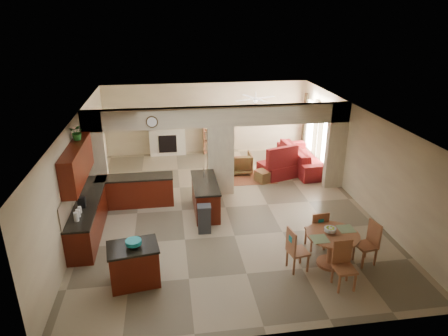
{
  "coord_description": "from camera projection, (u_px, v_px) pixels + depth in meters",
  "views": [
    {
      "loc": [
        -1.55,
        -10.38,
        5.47
      ],
      "look_at": [
        0.0,
        0.3,
        1.13
      ],
      "focal_mm": 32.0,
      "sensor_mm": 36.0,
      "label": 1
    }
  ],
  "objects": [
    {
      "name": "chair_west",
      "position": [
        295.0,
        248.0,
        8.78
      ],
      "size": [
        0.49,
        0.49,
        1.02
      ],
      "rotation": [
        0.0,
        0.0,
        1.74
      ],
      "color": "brown",
      "rests_on": "floor"
    },
    {
      "name": "ceiling",
      "position": [
        226.0,
        115.0,
        10.73
      ],
      "size": [
        10.0,
        10.0,
        0.0
      ],
      "primitive_type": "plane",
      "rotation": [
        3.14,
        0.0,
        0.0
      ],
      "color": "white",
      "rests_on": "wall_back"
    },
    {
      "name": "dining_table",
      "position": [
        332.0,
        244.0,
        8.97
      ],
      "size": [
        1.18,
        1.18,
        0.8
      ],
      "color": "brown",
      "rests_on": "floor"
    },
    {
      "name": "sofa",
      "position": [
        304.0,
        157.0,
        14.56
      ],
      "size": [
        2.9,
        1.28,
        0.83
      ],
      "primitive_type": "imported",
      "rotation": [
        0.0,
        0.0,
        1.63
      ],
      "color": "maroon",
      "rests_on": "floor"
    },
    {
      "name": "fruit_bowl",
      "position": [
        330.0,
        230.0,
        8.88
      ],
      "size": [
        0.27,
        0.27,
        0.14
      ],
      "primitive_type": "cylinder",
      "color": "#95BF29",
      "rests_on": "dining_table"
    },
    {
      "name": "wall_left",
      "position": [
        79.0,
        171.0,
        10.72
      ],
      "size": [
        0.0,
        10.0,
        10.0
      ],
      "primitive_type": "plane",
      "rotation": [
        1.57,
        0.0,
        1.57
      ],
      "color": "beige",
      "rests_on": "floor"
    },
    {
      "name": "chair_south",
      "position": [
        343.0,
        262.0,
        8.29
      ],
      "size": [
        0.43,
        0.44,
        1.02
      ],
      "rotation": [
        0.0,
        0.0,
        0.02
      ],
      "color": "brown",
      "rests_on": "floor"
    },
    {
      "name": "kitchen_counter",
      "position": [
        109.0,
        204.0,
        10.94
      ],
      "size": [
        2.52,
        3.29,
        1.48
      ],
      "color": "#471708",
      "rests_on": "floor"
    },
    {
      "name": "shelving_unit",
      "position": [
        216.0,
        131.0,
        15.92
      ],
      "size": [
        1.0,
        0.32,
        1.8
      ],
      "primitive_type": "cube",
      "color": "brown",
      "rests_on": "floor"
    },
    {
      "name": "partition_right_pier",
      "position": [
        336.0,
        146.0,
        12.67
      ],
      "size": [
        0.6,
        0.25,
        2.8
      ],
      "primitive_type": "cube",
      "color": "beige",
      "rests_on": "floor"
    },
    {
      "name": "partition_header",
      "position": [
        221.0,
        116.0,
        11.76
      ],
      "size": [
        8.0,
        0.25,
        0.6
      ],
      "primitive_type": "cube",
      "color": "beige",
      "rests_on": "partition_center_pier"
    },
    {
      "name": "drape_a_left",
      "position": [
        333.0,
        145.0,
        13.42
      ],
      "size": [
        0.1,
        0.28,
        2.3
      ],
      "primitive_type": "cube",
      "color": "#3E1F18",
      "rests_on": "wall_right"
    },
    {
      "name": "drape_b_right",
      "position": [
        305.0,
        122.0,
        16.08
      ],
      "size": [
        0.1,
        0.28,
        2.3
      ],
      "primitive_type": "cube",
      "color": "#3E1F18",
      "rests_on": "wall_right"
    },
    {
      "name": "partition_left_pier",
      "position": [
        96.0,
        158.0,
        11.68
      ],
      "size": [
        0.6,
        0.25,
        2.8
      ],
      "primitive_type": "cube",
      "color": "beige",
      "rests_on": "floor"
    },
    {
      "name": "ceiling_fan",
      "position": [
        256.0,
        99.0,
        13.78
      ],
      "size": [
        1.0,
        1.0,
        0.1
      ],
      "primitive_type": "cylinder",
      "color": "white",
      "rests_on": "ceiling"
    },
    {
      "name": "chair_east",
      "position": [
        369.0,
        241.0,
        9.05
      ],
      "size": [
        0.49,
        0.49,
        1.02
      ],
      "rotation": [
        0.0,
        0.0,
        4.91
      ],
      "color": "brown",
      "rests_on": "floor"
    },
    {
      "name": "drape_b_left",
      "position": [
        315.0,
        130.0,
        14.98
      ],
      "size": [
        0.1,
        0.28,
        2.3
      ],
      "primitive_type": "cube",
      "color": "#3E1F18",
      "rests_on": "wall_right"
    },
    {
      "name": "peninsula",
      "position": [
        205.0,
        196.0,
        11.42
      ],
      "size": [
        0.7,
        1.85,
        0.91
      ],
      "color": "#471708",
      "rests_on": "floor"
    },
    {
      "name": "chaise",
      "position": [
        278.0,
        169.0,
        13.93
      ],
      "size": [
        1.44,
        1.3,
        0.47
      ],
      "primitive_type": "cube",
      "rotation": [
        0.0,
        0.0,
        0.33
      ],
      "color": "maroon",
      "rests_on": "floor"
    },
    {
      "name": "wall_front",
      "position": [
        270.0,
        270.0,
        6.67
      ],
      "size": [
        8.0,
        0.0,
        8.0
      ],
      "primitive_type": "plane",
      "rotation": [
        -1.57,
        0.0,
        0.0
      ],
      "color": "beige",
      "rests_on": "floor"
    },
    {
      "name": "wall_right",
      "position": [
        359.0,
        156.0,
        11.79
      ],
      "size": [
        0.0,
        10.0,
        10.0
      ],
      "primitive_type": "plane",
      "rotation": [
        1.57,
        0.0,
        -1.57
      ],
      "color": "beige",
      "rests_on": "floor"
    },
    {
      "name": "wall_back",
      "position": [
        207.0,
        118.0,
        15.85
      ],
      "size": [
        8.0,
        0.0,
        8.0
      ],
      "primitive_type": "plane",
      "rotation": [
        1.57,
        0.0,
        0.0
      ],
      "color": "beige",
      "rests_on": "floor"
    },
    {
      "name": "floor",
      "position": [
        225.0,
        207.0,
        11.78
      ],
      "size": [
        10.0,
        10.0,
        0.0
      ],
      "primitive_type": "plane",
      "color": "gray",
      "rests_on": "ground"
    },
    {
      "name": "rug",
      "position": [
        251.0,
        177.0,
        13.87
      ],
      "size": [
        1.6,
        1.3,
        0.01
      ],
      "primitive_type": "cube",
      "color": "brown",
      "rests_on": "floor"
    },
    {
      "name": "wall_clock",
      "position": [
        152.0,
        122.0,
        11.38
      ],
      "size": [
        0.34,
        0.03,
        0.34
      ],
      "primitive_type": "cylinder",
      "rotation": [
        1.57,
        0.0,
        0.0
      ],
      "color": "#4A3418",
      "rests_on": "partition_header"
    },
    {
      "name": "fireplace",
      "position": [
        167.0,
        140.0,
        15.77
      ],
      "size": [
        1.6,
        0.35,
        1.2
      ],
      "color": "silver",
      "rests_on": "floor"
    },
    {
      "name": "upper_cabinets",
      "position": [
        77.0,
        163.0,
        9.82
      ],
      "size": [
        0.35,
        2.4,
        0.9
      ],
      "primitive_type": "cube",
      "color": "#471708",
      "rests_on": "wall_left"
    },
    {
      "name": "teal_bowl",
      "position": [
        134.0,
        244.0,
        8.18
      ],
      "size": [
        0.33,
        0.33,
        0.16
      ],
      "primitive_type": "cylinder",
      "color": "teal",
      "rests_on": "kitchen_island"
    },
    {
      "name": "glazed_door",
      "position": [
        319.0,
        136.0,
        14.81
      ],
      "size": [
        0.02,
        0.7,
        2.1
      ],
      "primitive_type": "cube",
      "color": "white",
      "rests_on": "wall_right"
    },
    {
      "name": "armchair",
      "position": [
        240.0,
        163.0,
        14.13
      ],
      "size": [
        0.79,
        0.81,
        0.73
      ],
      "primitive_type": "imported",
      "rotation": [
        0.0,
        0.0,
        3.13
      ],
      "color": "maroon",
      "rests_on": "floor"
    },
    {
      "name": "drape_a_right",
      "position": [
        320.0,
        134.0,
        14.52
      ],
      "size": [
        0.1,
        0.28,
        2.3
      ],
      "primitive_type": "cube",
      "color": "#3E1F18",
      "rests_on": "wall_right"
    },
    {
      "name": "window_a",
      "position": [
        328.0,
        139.0,
        13.97
      ],
      "size": [
        0.02,
        0.9,
        1.9
      ],
      "primitive_type": "cube",
      "color": "white",
      "rests_on": "wall_right"
    },
    {
      "name": "chair_north",
      "position": [
        318.0,
        229.0,
        9.55
      ],
      "size": [
        0.45,
        0.45,
        1.02
      ],
      "rotation": [
        0.0,
        0.0,
        3.22
      ],
      "color": "brown",
      "rests_on": "floor"
    },
    {
      "name": "window_b",
      "position": [
        311.0,
        126.0,
        15.54
      ],
      "size": [
        0.02,
        0.9,
        1.9
      ],
      "primitive_type": "cube",
      "color": "white",
      "rests_on": "wall_right"
    },
    {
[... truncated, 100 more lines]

